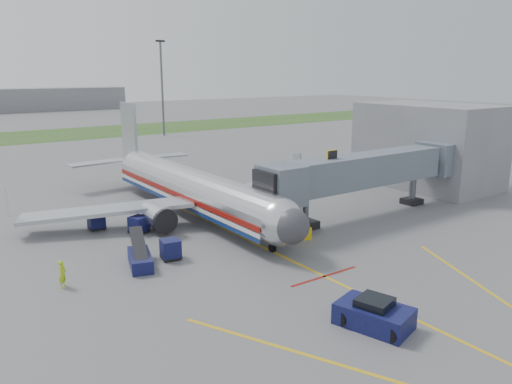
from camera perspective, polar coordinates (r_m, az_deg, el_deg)
ground at (r=38.12m, az=3.71°, el=-7.67°), size 400.00×400.00×0.00m
grass_strip at (r=120.44m, az=-24.44°, el=5.79°), size 300.00×25.00×0.01m
apron_markings at (r=33.17m, az=11.92°, el=-11.30°), size 21.52×50.00×0.01m
airliner at (r=49.59m, az=-7.38°, el=0.47°), size 32.10×35.67×10.25m
jet_bridge at (r=48.93m, az=11.86°, el=2.30°), size 25.30×4.00×6.90m
terminal at (r=65.11m, az=19.02°, el=5.08°), size 10.00×16.00×10.00m
light_mast_right at (r=113.02m, az=-10.69°, el=11.82°), size 2.00×0.44×20.40m
pushback_tug at (r=29.19m, az=13.33°, el=-13.48°), size 3.48×4.53×1.67m
baggage_cart_a at (r=38.37m, az=-9.75°, el=-6.47°), size 1.61×1.61×1.51m
baggage_cart_b at (r=44.93m, az=-13.27°, el=-3.66°), size 1.82×1.82×1.50m
baggage_cart_c at (r=47.06m, az=-17.78°, el=-3.18°), size 1.43×1.43×1.49m
belt_loader at (r=37.55m, az=-13.11°, el=-7.43°), size 2.52×4.77×2.25m
ground_power_cart at (r=42.54m, az=5.38°, el=-4.69°), size 1.49×1.22×1.02m
ramp_worker at (r=35.39m, az=-21.24°, el=-8.72°), size 0.77×0.80×1.85m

